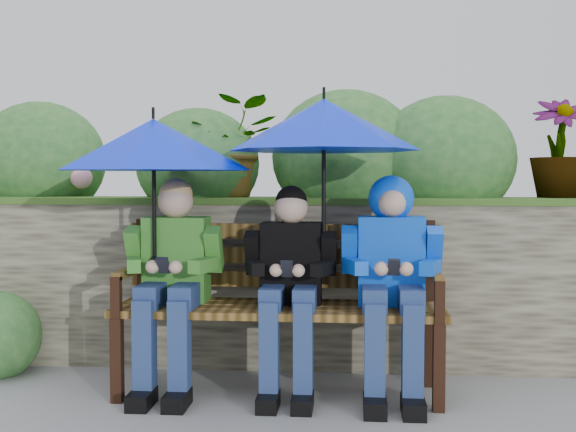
# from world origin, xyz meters

# --- Properties ---
(ground) EXTENTS (60.00, 60.00, 0.00)m
(ground) POSITION_xyz_m (0.00, 0.00, 0.00)
(ground) COLOR gray
(ground) RESTS_ON ground
(garden_backdrop) EXTENTS (8.00, 2.86, 1.76)m
(garden_backdrop) POSITION_xyz_m (0.02, 1.61, 0.59)
(garden_backdrop) COLOR #494437
(garden_backdrop) RESTS_ON ground
(park_bench) EXTENTS (1.74, 0.51, 0.92)m
(park_bench) POSITION_xyz_m (-0.05, 0.19, 0.52)
(park_bench) COLOR black
(park_bench) RESTS_ON ground
(boy_left) EXTENTS (0.51, 0.59, 1.15)m
(boy_left) POSITION_xyz_m (-0.62, 0.11, 0.64)
(boy_left) COLOR #32731A
(boy_left) RESTS_ON ground
(boy_middle) EXTENTS (0.48, 0.56, 1.11)m
(boy_middle) POSITION_xyz_m (0.01, 0.11, 0.62)
(boy_middle) COLOR black
(boy_middle) RESTS_ON ground
(boy_right) EXTENTS (0.52, 0.63, 1.16)m
(boy_right) POSITION_xyz_m (0.54, 0.12, 0.69)
(boy_right) COLOR #0040CE
(boy_right) RESTS_ON ground
(umbrella_left) EXTENTS (1.04, 1.04, 0.83)m
(umbrella_left) POSITION_xyz_m (-0.71, 0.09, 1.33)
(umbrella_left) COLOR #001EEF
(umbrella_left) RESTS_ON ground
(umbrella_right) EXTENTS (1.02, 1.02, 0.91)m
(umbrella_right) POSITION_xyz_m (0.18, 0.15, 1.43)
(umbrella_right) COLOR #001EEF
(umbrella_right) RESTS_ON ground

